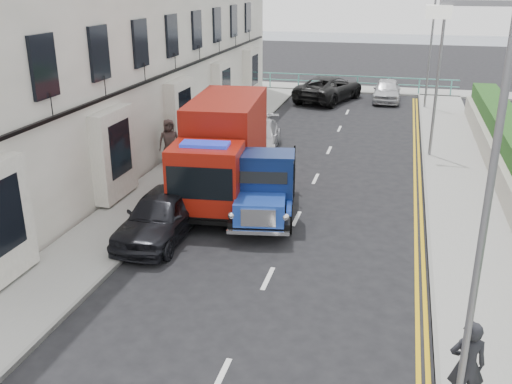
% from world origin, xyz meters
% --- Properties ---
extents(ground, '(120.00, 120.00, 0.00)m').
position_xyz_m(ground, '(0.00, 0.00, 0.00)').
color(ground, black).
rests_on(ground, ground).
extents(pavement_west, '(2.40, 38.00, 0.12)m').
position_xyz_m(pavement_west, '(-5.20, 9.00, 0.06)').
color(pavement_west, gray).
rests_on(pavement_west, ground).
extents(pavement_east, '(2.60, 38.00, 0.12)m').
position_xyz_m(pavement_east, '(5.30, 9.00, 0.06)').
color(pavement_east, gray).
rests_on(pavement_east, ground).
extents(promenade, '(30.00, 2.50, 0.12)m').
position_xyz_m(promenade, '(0.00, 29.00, 0.06)').
color(promenade, gray).
rests_on(promenade, ground).
extents(sea_plane, '(120.00, 120.00, 0.00)m').
position_xyz_m(sea_plane, '(0.00, 60.00, 0.00)').
color(sea_plane, slate).
rests_on(sea_plane, ground).
extents(seafront_railing, '(13.00, 0.08, 1.11)m').
position_xyz_m(seafront_railing, '(0.00, 28.20, 0.58)').
color(seafront_railing, '#59B2A5').
rests_on(seafront_railing, ground).
extents(lamp_near, '(1.23, 0.18, 7.00)m').
position_xyz_m(lamp_near, '(4.18, -2.00, 4.00)').
color(lamp_near, slate).
rests_on(lamp_near, ground).
extents(lamp_mid, '(1.23, 0.18, 7.00)m').
position_xyz_m(lamp_mid, '(4.18, 14.00, 4.00)').
color(lamp_mid, slate).
rests_on(lamp_mid, ground).
extents(lamp_far, '(1.23, 0.18, 7.00)m').
position_xyz_m(lamp_far, '(4.18, 24.00, 4.00)').
color(lamp_far, slate).
rests_on(lamp_far, ground).
extents(bedford_lorry, '(2.65, 5.02, 2.27)m').
position_xyz_m(bedford_lorry, '(-1.00, 5.51, 1.05)').
color(bedford_lorry, black).
rests_on(bedford_lorry, ground).
extents(red_lorry, '(2.82, 6.62, 3.37)m').
position_xyz_m(red_lorry, '(-2.85, 7.35, 1.79)').
color(red_lorry, black).
rests_on(red_lorry, ground).
extents(parked_car_front, '(1.76, 4.24, 1.44)m').
position_xyz_m(parked_car_front, '(-3.60, 3.68, 0.72)').
color(parked_car_front, black).
rests_on(parked_car_front, ground).
extents(parked_car_mid, '(1.72, 4.30, 1.39)m').
position_xyz_m(parked_car_mid, '(-3.45, 9.89, 0.70)').
color(parked_car_mid, '#60A8CE').
rests_on(parked_car_mid, ground).
extents(parked_car_rear, '(2.37, 4.58, 1.27)m').
position_xyz_m(parked_car_rear, '(-3.06, 13.17, 0.63)').
color(parked_car_rear, '#A6A6AB').
rests_on(parked_car_rear, ground).
extents(seafront_car_left, '(4.24, 6.16, 1.56)m').
position_xyz_m(seafront_car_left, '(-1.48, 24.95, 0.78)').
color(seafront_car_left, black).
rests_on(seafront_car_left, ground).
extents(seafront_car_right, '(1.65, 4.02, 1.37)m').
position_xyz_m(seafront_car_right, '(2.03, 25.67, 0.68)').
color(seafront_car_right, silver).
rests_on(seafront_car_right, ground).
extents(pedestrian_east_near, '(0.69, 0.50, 1.74)m').
position_xyz_m(pedestrian_east_near, '(4.40, -1.82, 0.99)').
color(pedestrian_east_near, black).
rests_on(pedestrian_east_near, pavement_east).
extents(pedestrian_west_near, '(1.17, 1.07, 1.92)m').
position_xyz_m(pedestrian_west_near, '(-5.88, 11.85, 1.08)').
color(pedestrian_west_near, '#1C2432').
rests_on(pedestrian_west_near, pavement_west).
extents(pedestrian_west_far, '(1.07, 0.98, 1.83)m').
position_xyz_m(pedestrian_west_far, '(-6.00, 10.11, 1.04)').
color(pedestrian_west_far, '#3F302D').
rests_on(pedestrian_west_far, pavement_west).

